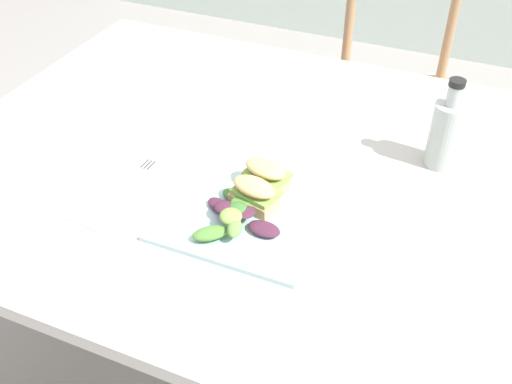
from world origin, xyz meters
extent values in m
plane|color=gray|center=(0.00, 0.00, 0.00)|extent=(8.57, 8.57, 0.00)
cube|color=#BCB7AD|center=(-0.10, -0.10, 0.72)|extent=(1.30, 1.03, 0.03)
cube|color=tan|center=(-0.68, 0.35, 0.35)|extent=(0.07, 0.07, 0.71)
cube|color=tan|center=(0.48, 0.35, 0.35)|extent=(0.07, 0.07, 0.71)
cylinder|color=tan|center=(-0.07, 0.56, 0.21)|extent=(0.03, 0.03, 0.43)
cylinder|color=tan|center=(0.26, 0.65, 0.21)|extent=(0.03, 0.03, 0.43)
cylinder|color=tan|center=(-0.16, 0.89, 0.21)|extent=(0.03, 0.03, 0.43)
cylinder|color=tan|center=(0.16, 0.98, 0.21)|extent=(0.03, 0.03, 0.43)
cube|color=tan|center=(0.05, 0.77, 0.44)|extent=(0.49, 0.49, 0.02)
cylinder|color=tan|center=(-0.17, 0.90, 0.66)|extent=(0.03, 0.03, 0.42)
cylinder|color=tan|center=(0.16, 0.99, 0.66)|extent=(0.03, 0.03, 0.42)
cube|color=silver|center=(-0.04, -0.26, 0.74)|extent=(0.29, 0.29, 0.01)
cube|color=#DBB270|center=(-0.03, -0.24, 0.76)|extent=(0.10, 0.07, 0.02)
cube|color=#84A84C|center=(-0.03, -0.24, 0.78)|extent=(0.09, 0.08, 0.01)
ellipsoid|color=#DBB270|center=(-0.03, -0.24, 0.79)|extent=(0.10, 0.07, 0.02)
cube|color=#DBB270|center=(-0.03, -0.18, 0.76)|extent=(0.10, 0.07, 0.02)
cube|color=#84A84C|center=(-0.03, -0.18, 0.78)|extent=(0.09, 0.08, 0.01)
ellipsoid|color=#DBB270|center=(-0.03, -0.18, 0.79)|extent=(0.10, 0.07, 0.02)
ellipsoid|color=#4C2338|center=(-0.08, -0.28, 0.76)|extent=(0.07, 0.05, 0.01)
ellipsoid|color=#4C2338|center=(-0.06, -0.30, 0.77)|extent=(0.05, 0.05, 0.01)
ellipsoid|color=#4C2338|center=(-0.03, -0.29, 0.77)|extent=(0.05, 0.05, 0.01)
ellipsoid|color=#4C2338|center=(0.02, -0.30, 0.76)|extent=(0.06, 0.05, 0.01)
ellipsoid|color=#3D7033|center=(-0.07, -0.24, 0.76)|extent=(0.06, 0.04, 0.02)
ellipsoid|color=#518438|center=(-0.06, -0.36, 0.76)|extent=(0.07, 0.07, 0.02)
ellipsoid|color=#6B9E47|center=(-0.03, -0.34, 0.77)|extent=(0.04, 0.05, 0.02)
ellipsoid|color=#84A84C|center=(-0.04, -0.32, 0.78)|extent=(0.06, 0.06, 0.02)
ellipsoid|color=#3D7033|center=(-0.04, -0.29, 0.77)|extent=(0.05, 0.06, 0.02)
ellipsoid|color=#518438|center=(-0.04, -0.27, 0.77)|extent=(0.06, 0.06, 0.01)
cube|color=white|center=(-0.28, -0.28, 0.74)|extent=(0.13, 0.26, 0.00)
cube|color=silver|center=(-0.28, -0.31, 0.75)|extent=(0.02, 0.14, 0.00)
cube|color=silver|center=(-0.28, -0.21, 0.75)|extent=(0.03, 0.05, 0.00)
cube|color=#38383D|center=(-0.27, -0.21, 0.75)|extent=(0.00, 0.03, 0.00)
cube|color=#38383D|center=(-0.28, -0.21, 0.75)|extent=(0.00, 0.03, 0.00)
cube|color=#38383D|center=(-0.29, -0.21, 0.75)|extent=(0.00, 0.03, 0.00)
cylinder|color=black|center=(0.26, 0.04, 0.79)|extent=(0.06, 0.06, 0.10)
cylinder|color=#B2BCB7|center=(0.26, 0.04, 0.81)|extent=(0.06, 0.06, 0.14)
cylinder|color=#B2BCB7|center=(0.26, 0.04, 0.90)|extent=(0.03, 0.03, 0.04)
cylinder|color=black|center=(0.26, 0.04, 0.93)|extent=(0.03, 0.03, 0.01)
camera|label=1|loc=(0.31, -1.02, 1.47)|focal=41.83mm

